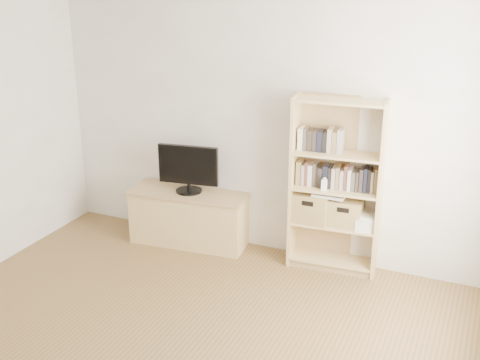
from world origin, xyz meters
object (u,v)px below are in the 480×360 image
Objects in this scene: television at (188,169)px; laptop at (330,194)px; basket_left at (311,206)px; tv_stand at (190,218)px; baby_monitor at (324,185)px; bookshelf at (336,186)px; basket_right at (345,212)px.

laptop is at bearing -6.58° from television.
laptop reaches higher than basket_left.
baby_monitor reaches higher than tv_stand.
bookshelf is 0.26m from basket_right.
baby_monitor is at bearing -9.50° from television.
basket_right reaches higher than tv_stand.
baby_monitor is at bearing -118.00° from laptop.
baby_monitor is 0.31m from basket_left.
basket_right is (0.10, 0.00, -0.24)m from bookshelf.
basket_left is at bearing 179.44° from laptop.
baby_monitor is 0.30× the size of basket_left.
baby_monitor reaches higher than laptop.
television reaches higher than basket_right.
television reaches higher than baby_monitor.
baby_monitor is 0.34× the size of laptop.
bookshelf is 0.09m from laptop.
basket_right is 0.22m from laptop.
television is (0.00, 0.00, 0.54)m from tv_stand.
basket_left is at bearing -3.51° from tv_stand.
laptop reaches higher than tv_stand.
bookshelf is at bearing 35.30° from baby_monitor.
tv_stand is 1.62m from bookshelf.
baby_monitor reaches higher than basket_left.
bookshelf is (1.52, 0.08, 0.56)m from tv_stand.
laptop is at bearing 47.13° from baby_monitor.
bookshelf is at bearing -5.65° from television.
television is at bearing 179.16° from basket_right.
tv_stand is 3.48× the size of basket_left.
bookshelf is 0.14m from baby_monitor.
baby_monitor is (-0.09, -0.10, 0.03)m from bookshelf.
baby_monitor is at bearing -154.69° from basket_right.
television reaches higher than laptop.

